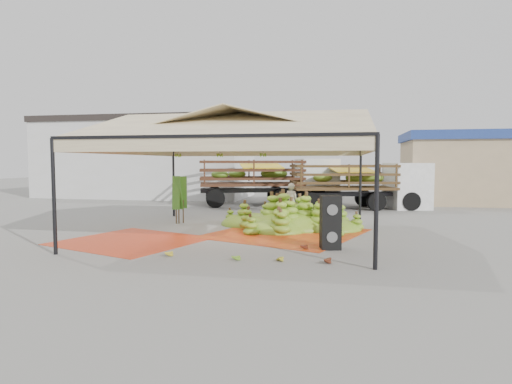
% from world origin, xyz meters
% --- Properties ---
extents(ground, '(90.00, 90.00, 0.00)m').
position_xyz_m(ground, '(0.00, 0.00, 0.00)').
color(ground, slate).
rests_on(ground, ground).
extents(canopy_tent, '(8.10, 8.10, 4.00)m').
position_xyz_m(canopy_tent, '(0.00, 0.00, 3.30)').
color(canopy_tent, black).
rests_on(canopy_tent, ground).
extents(building_white, '(14.30, 6.30, 5.40)m').
position_xyz_m(building_white, '(-10.00, 14.00, 2.71)').
color(building_white, silver).
rests_on(building_white, ground).
extents(building_tan, '(6.30, 5.30, 4.10)m').
position_xyz_m(building_tan, '(10.00, 13.00, 2.07)').
color(building_tan, tan).
rests_on(building_tan, ground).
extents(tarp_left, '(4.75, 4.64, 0.01)m').
position_xyz_m(tarp_left, '(-2.97, -1.88, 0.01)').
color(tarp_left, red).
rests_on(tarp_left, ground).
extents(tarp_right, '(5.75, 5.88, 0.01)m').
position_xyz_m(tarp_right, '(1.46, 0.39, 0.01)').
color(tarp_right, '#CB5B13').
rests_on(tarp_right, ground).
extents(banana_heap, '(6.58, 5.94, 1.17)m').
position_xyz_m(banana_heap, '(1.46, 1.83, 0.59)').
color(banana_heap, '#53831B').
rests_on(banana_heap, ground).
extents(hand_yellow_a, '(0.47, 0.44, 0.17)m').
position_xyz_m(hand_yellow_a, '(1.76, -3.70, 0.09)').
color(hand_yellow_a, gold).
rests_on(hand_yellow_a, ground).
extents(hand_yellow_b, '(0.43, 0.36, 0.19)m').
position_xyz_m(hand_yellow_b, '(-1.10, -3.62, 0.09)').
color(hand_yellow_b, gold).
rests_on(hand_yellow_b, ground).
extents(hand_red_a, '(0.49, 0.44, 0.19)m').
position_xyz_m(hand_red_a, '(2.20, -2.05, 0.09)').
color(hand_red_a, '#592614').
rests_on(hand_red_a, ground).
extents(hand_red_b, '(0.47, 0.38, 0.21)m').
position_xyz_m(hand_red_b, '(2.85, -3.65, 0.11)').
color(hand_red_b, '#5D2215').
rests_on(hand_red_b, ground).
extents(hand_green, '(0.48, 0.44, 0.18)m').
position_xyz_m(hand_green, '(0.70, -3.70, 0.09)').
color(hand_green, '#3E7418').
rests_on(hand_green, ground).
extents(hanging_bunches, '(3.24, 0.24, 0.20)m').
position_xyz_m(hanging_bunches, '(-0.84, 0.37, 2.62)').
color(hanging_bunches, '#457E1A').
rests_on(hanging_bunches, ground).
extents(speaker_stack, '(0.62, 0.57, 1.48)m').
position_xyz_m(speaker_stack, '(2.96, -1.91, 0.74)').
color(speaker_stack, black).
rests_on(speaker_stack, ground).
extents(banana_leaves, '(0.96, 1.36, 3.70)m').
position_xyz_m(banana_leaves, '(-2.88, 1.68, 0.00)').
color(banana_leaves, '#3B7D21').
rests_on(banana_leaves, ground).
extents(vendor, '(0.66, 0.55, 1.55)m').
position_xyz_m(vendor, '(1.29, 3.32, 0.78)').
color(vendor, gray).
rests_on(vendor, ground).
extents(truck_left, '(7.89, 4.73, 2.57)m').
position_xyz_m(truck_left, '(-0.44, 9.76, 1.58)').
color(truck_left, '#452617').
rests_on(truck_left, ground).
extents(truck_right, '(7.18, 3.96, 2.34)m').
position_xyz_m(truck_right, '(4.42, 8.83, 1.44)').
color(truck_right, '#50361A').
rests_on(truck_right, ground).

